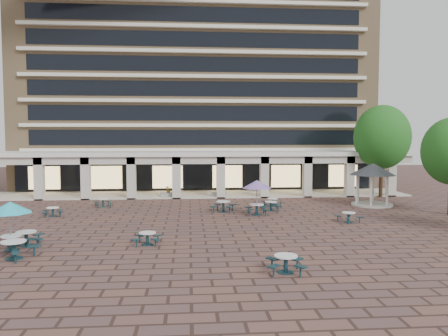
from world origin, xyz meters
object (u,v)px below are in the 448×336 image
(picnic_table_0, at_px, (14,248))
(planter_left, at_px, (169,192))
(planter_right, at_px, (219,193))
(picnic_table_1, at_px, (147,237))
(picnic_table_2, at_px, (286,262))
(gazebo, at_px, (373,174))

(picnic_table_0, height_order, planter_left, planter_left)
(planter_left, distance_m, planter_right, 4.86)
(picnic_table_1, height_order, planter_left, planter_left)
(picnic_table_2, height_order, planter_left, planter_left)
(picnic_table_1, bearing_deg, picnic_table_2, -37.32)
(planter_left, height_order, planter_right, planter_left)
(picnic_table_2, height_order, planter_right, planter_right)
(picnic_table_2, relative_size, planter_left, 1.24)
(picnic_table_0, bearing_deg, picnic_table_1, 40.13)
(picnic_table_0, relative_size, planter_left, 1.56)
(planter_right, bearing_deg, picnic_table_2, -86.99)
(picnic_table_2, relative_size, planter_right, 1.24)
(picnic_table_0, height_order, planter_right, planter_right)
(gazebo, bearing_deg, picnic_table_2, -122.83)
(gazebo, relative_size, planter_left, 2.56)
(picnic_table_0, distance_m, gazebo, 28.12)
(gazebo, height_order, planter_left, gazebo)
(picnic_table_2, xyz_separation_m, gazebo, (11.44, 17.73, 2.24))
(picnic_table_1, relative_size, planter_left, 1.06)
(picnic_table_0, relative_size, picnic_table_2, 1.25)
(planter_right, bearing_deg, picnic_table_1, -105.50)
(picnic_table_0, bearing_deg, planter_right, 81.45)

